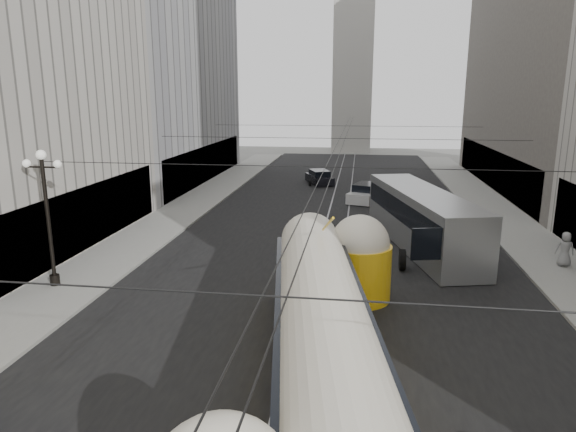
% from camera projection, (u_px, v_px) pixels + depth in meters
% --- Properties ---
extents(road, '(20.00, 85.00, 0.02)m').
position_uv_depth(road, '(337.00, 223.00, 36.55)').
color(road, black).
rests_on(road, ground).
extents(sidewalk_left, '(4.00, 72.00, 0.15)m').
position_uv_depth(sidewalk_left, '(190.00, 206.00, 41.53)').
color(sidewalk_left, gray).
rests_on(sidewalk_left, ground).
extents(sidewalk_right, '(4.00, 72.00, 0.15)m').
position_uv_depth(sidewalk_right, '(500.00, 216.00, 38.29)').
color(sidewalk_right, gray).
rests_on(sidewalk_right, ground).
extents(rail_left, '(0.12, 85.00, 0.04)m').
position_uv_depth(rail_left, '(326.00, 222.00, 36.66)').
color(rail_left, gray).
rests_on(rail_left, ground).
extents(rail_right, '(0.12, 85.00, 0.04)m').
position_uv_depth(rail_right, '(347.00, 223.00, 36.45)').
color(rail_right, gray).
rests_on(rail_right, ground).
extents(building_left_far, '(12.60, 28.60, 28.60)m').
position_uv_depth(building_left_far, '(145.00, 38.00, 50.85)').
color(building_left_far, '#999999').
rests_on(building_left_far, ground).
extents(distant_tower, '(6.00, 6.00, 31.36)m').
position_uv_depth(distant_tower, '(353.00, 53.00, 78.82)').
color(distant_tower, '#B2AFA8').
rests_on(distant_tower, ground).
extents(lamppost_left_mid, '(1.86, 0.44, 6.37)m').
position_uv_depth(lamppost_left_mid, '(47.00, 211.00, 23.42)').
color(lamppost_left_mid, black).
rests_on(lamppost_left_mid, sidewalk_left).
extents(catenary, '(25.00, 72.00, 0.23)m').
position_uv_depth(catenary, '(340.00, 141.00, 34.20)').
color(catenary, black).
rests_on(catenary, ground).
extents(streetcar, '(5.03, 17.64, 3.90)m').
position_uv_depth(streetcar, '(322.00, 332.00, 15.56)').
color(streetcar, yellow).
rests_on(streetcar, ground).
extents(city_bus, '(5.85, 13.74, 3.38)m').
position_uv_depth(city_bus, '(422.00, 216.00, 30.42)').
color(city_bus, '#979A9C').
rests_on(city_bus, ground).
extents(sedan_white_far, '(3.42, 5.25, 1.54)m').
position_uv_depth(sedan_white_far, '(366.00, 193.00, 43.69)').
color(sedan_white_far, white).
rests_on(sedan_white_far, ground).
extents(sedan_dark_far, '(3.33, 4.81, 1.40)m').
position_uv_depth(sedan_dark_far, '(319.00, 178.00, 52.14)').
color(sedan_dark_far, black).
rests_on(sedan_dark_far, ground).
extents(pedestrian_sidewalk_right, '(0.98, 0.69, 1.84)m').
position_uv_depth(pedestrian_sidewalk_right, '(565.00, 249.00, 26.69)').
color(pedestrian_sidewalk_right, gray).
rests_on(pedestrian_sidewalk_right, sidewalk_right).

